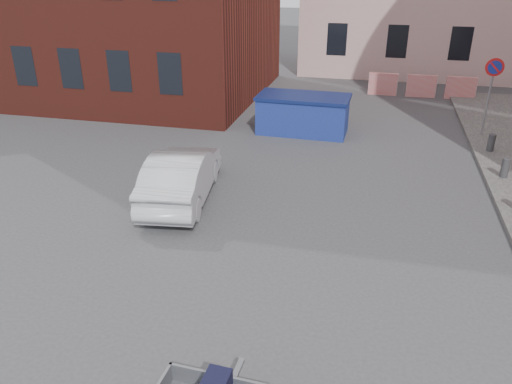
# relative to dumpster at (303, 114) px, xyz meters

# --- Properties ---
(ground) EXTENTS (120.00, 120.00, 0.00)m
(ground) POSITION_rel_dumpster_xyz_m (0.23, -8.60, -0.69)
(ground) COLOR #38383A
(ground) RESTS_ON ground
(no_parking_sign) EXTENTS (0.60, 0.09, 2.65)m
(no_parking_sign) POSITION_rel_dumpster_xyz_m (6.23, 0.88, 1.33)
(no_parking_sign) COLOR gray
(no_parking_sign) RESTS_ON sidewalk
(barriers) EXTENTS (4.70, 0.18, 1.00)m
(barriers) POSITION_rel_dumpster_xyz_m (4.43, 6.40, -0.19)
(barriers) COLOR red
(barriers) RESTS_ON ground
(dumpster) EXTENTS (3.29, 1.76, 1.36)m
(dumpster) POSITION_rel_dumpster_xyz_m (0.00, 0.00, 0.00)
(dumpster) COLOR navy
(dumpster) RESTS_ON ground
(silver_car) EXTENTS (1.97, 4.19, 1.33)m
(silver_car) POSITION_rel_dumpster_xyz_m (-2.19, -6.26, -0.02)
(silver_car) COLOR silver
(silver_car) RESTS_ON ground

